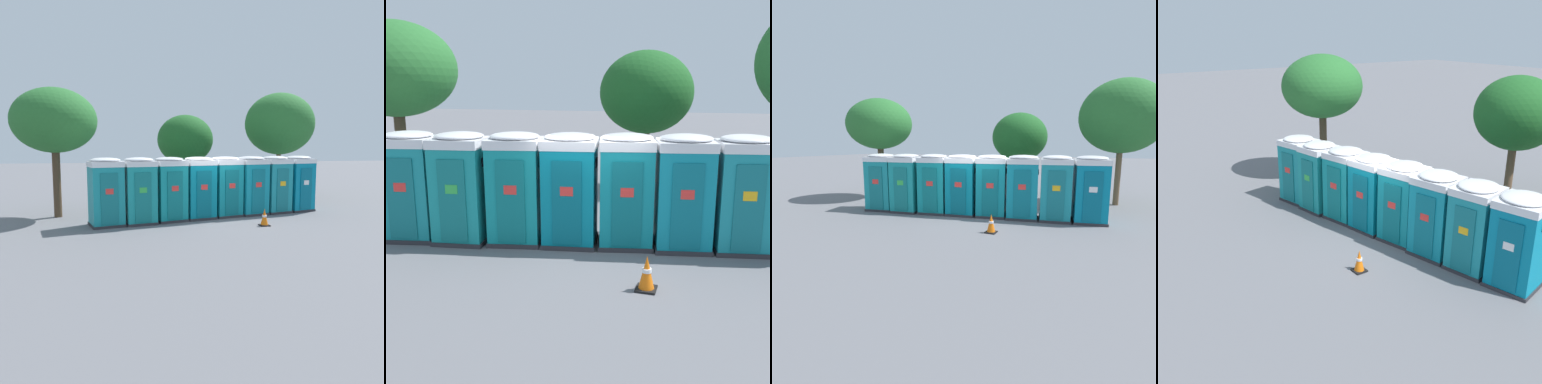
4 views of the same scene
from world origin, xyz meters
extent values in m
plane|color=slate|center=(0.00, 0.00, 0.00)|extent=(120.00, 120.00, 0.00)
cube|color=#2D2D33|center=(-4.35, -0.62, 0.05)|extent=(1.44, 1.44, 0.10)
cube|color=teal|center=(-4.35, -0.62, 1.15)|extent=(1.37, 1.37, 2.10)
cube|color=#116C73|center=(-4.21, -1.19, 1.07)|extent=(0.62, 0.17, 1.85)
cube|color=red|center=(-4.21, -1.21, 1.35)|extent=(0.27, 0.07, 0.20)
cube|color=black|center=(-3.78, -0.49, 1.89)|extent=(0.11, 0.36, 0.20)
cube|color=white|center=(-4.35, -0.62, 2.30)|extent=(1.41, 1.41, 0.20)
ellipsoid|color=white|center=(-4.35, -0.62, 2.45)|extent=(1.35, 1.34, 0.18)
cube|color=#2D2D33|center=(-3.10, -0.45, 0.05)|extent=(1.36, 1.38, 0.10)
cube|color=teal|center=(-3.10, -0.45, 1.15)|extent=(1.30, 1.31, 2.10)
cube|color=#116F71|center=(-3.00, -1.03, 1.07)|extent=(0.61, 0.13, 1.85)
cube|color=green|center=(-3.00, -1.04, 1.35)|extent=(0.28, 0.06, 0.20)
cube|color=black|center=(-2.54, -0.35, 1.89)|extent=(0.08, 0.36, 0.20)
cube|color=white|center=(-3.10, -0.45, 2.30)|extent=(1.34, 1.35, 0.20)
ellipsoid|color=white|center=(-3.10, -0.45, 2.45)|extent=(1.27, 1.29, 0.18)
cube|color=#2D2D33|center=(-1.89, -0.13, 0.05)|extent=(1.43, 1.43, 0.10)
cube|color=teal|center=(-1.89, -0.13, 1.15)|extent=(1.36, 1.36, 2.10)
cube|color=#0C6D72|center=(-1.76, -0.70, 1.07)|extent=(0.62, 0.17, 1.85)
cube|color=red|center=(-1.76, -0.71, 1.35)|extent=(0.27, 0.07, 0.20)
cube|color=black|center=(-1.33, 0.00, 1.89)|extent=(0.10, 0.36, 0.20)
cube|color=white|center=(-1.89, -0.13, 2.30)|extent=(1.40, 1.40, 0.20)
ellipsoid|color=white|center=(-1.89, -0.13, 2.45)|extent=(1.33, 1.34, 0.18)
cube|color=#2D2D33|center=(-0.66, 0.11, 0.05)|extent=(1.41, 1.40, 0.10)
cube|color=#077D94|center=(-0.66, 0.11, 1.15)|extent=(1.34, 1.33, 2.10)
cube|color=#076173|center=(-0.55, -0.47, 1.07)|extent=(0.63, 0.15, 1.85)
cube|color=red|center=(-0.55, -0.48, 1.35)|extent=(0.28, 0.06, 0.20)
cube|color=black|center=(-0.08, 0.22, 1.89)|extent=(0.09, 0.36, 0.20)
cube|color=white|center=(-0.66, 0.11, 2.30)|extent=(1.38, 1.37, 0.20)
ellipsoid|color=white|center=(-0.66, 0.11, 2.45)|extent=(1.31, 1.31, 0.18)
cube|color=#2D2D33|center=(0.56, 0.39, 0.05)|extent=(1.45, 1.45, 0.10)
cube|color=#0E828F|center=(0.56, 0.39, 1.15)|extent=(1.38, 1.38, 2.10)
cube|color=#0B666F|center=(0.70, -0.18, 1.07)|extent=(0.62, 0.18, 1.85)
cube|color=red|center=(0.70, -0.19, 1.35)|extent=(0.27, 0.07, 0.20)
cube|color=black|center=(1.13, 0.53, 1.89)|extent=(0.11, 0.36, 0.20)
cube|color=white|center=(0.56, 0.39, 2.30)|extent=(1.42, 1.42, 0.20)
ellipsoid|color=white|center=(0.56, 0.39, 2.45)|extent=(1.36, 1.35, 0.18)
cube|color=#2D2D33|center=(1.80, 0.58, 0.05)|extent=(1.45, 1.43, 0.10)
cube|color=#0F869C|center=(1.80, 0.58, 1.15)|extent=(1.38, 1.37, 2.10)
cube|color=#0B697A|center=(1.93, 0.01, 1.07)|extent=(0.63, 0.17, 1.85)
cube|color=red|center=(1.93, -0.01, 1.35)|extent=(0.28, 0.07, 0.20)
cube|color=black|center=(2.38, 0.71, 1.89)|extent=(0.10, 0.36, 0.20)
cube|color=white|center=(1.80, 0.58, 2.30)|extent=(1.43, 1.41, 0.20)
ellipsoid|color=white|center=(1.80, 0.58, 2.45)|extent=(1.36, 1.34, 0.18)
cube|color=#2D2D33|center=(3.03, 0.82, 0.05)|extent=(1.39, 1.41, 0.10)
cube|color=teal|center=(3.03, 0.82, 1.15)|extent=(1.32, 1.34, 2.10)
cube|color=#126C76|center=(3.15, 0.25, 1.07)|extent=(0.60, 0.16, 1.85)
cube|color=yellow|center=(3.15, 0.23, 1.35)|extent=(0.28, 0.07, 0.20)
cube|color=black|center=(3.58, 0.94, 1.89)|extent=(0.10, 0.36, 0.20)
cube|color=white|center=(3.03, 0.82, 2.30)|extent=(1.36, 1.39, 0.20)
ellipsoid|color=white|center=(3.03, 0.82, 2.45)|extent=(1.29, 1.32, 0.18)
cube|color=#2D2D33|center=(4.26, 1.05, 0.05)|extent=(1.45, 1.44, 0.10)
cube|color=#077B9D|center=(4.26, 1.05, 1.15)|extent=(1.38, 1.37, 2.10)
cube|color=#07607A|center=(4.39, 0.48, 1.07)|extent=(0.62, 0.17, 1.85)
cube|color=white|center=(4.40, 0.46, 1.35)|extent=(0.27, 0.07, 0.20)
cube|color=white|center=(4.26, 1.05, 2.30)|extent=(1.42, 1.41, 0.20)
ellipsoid|color=white|center=(4.26, 1.05, 2.45)|extent=(1.35, 1.34, 0.18)
cylinder|color=#4C3826|center=(-6.36, 1.64, 1.64)|extent=(0.32, 0.32, 3.28)
ellipsoid|color=#286B2D|center=(-6.36, 1.64, 4.01)|extent=(3.44, 3.44, 2.65)
cylinder|color=brown|center=(0.01, 6.27, 1.30)|extent=(0.31, 0.31, 2.59)
ellipsoid|color=#1E5B23|center=(0.01, 6.27, 3.36)|extent=(3.16, 3.16, 2.77)
cube|color=black|center=(1.42, -1.87, 0.02)|extent=(0.36, 0.36, 0.04)
cone|color=orange|center=(1.42, -1.87, 0.34)|extent=(0.28, 0.28, 0.60)
cylinder|color=white|center=(1.42, -1.87, 0.37)|extent=(0.17, 0.17, 0.07)
camera|label=1|loc=(-4.13, -14.73, 2.90)|focal=35.00mm
camera|label=2|loc=(2.48, -9.26, 3.49)|focal=42.00mm
camera|label=3|loc=(4.90, -11.04, 2.97)|focal=28.00mm
camera|label=4|loc=(10.34, -8.20, 6.38)|focal=42.00mm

